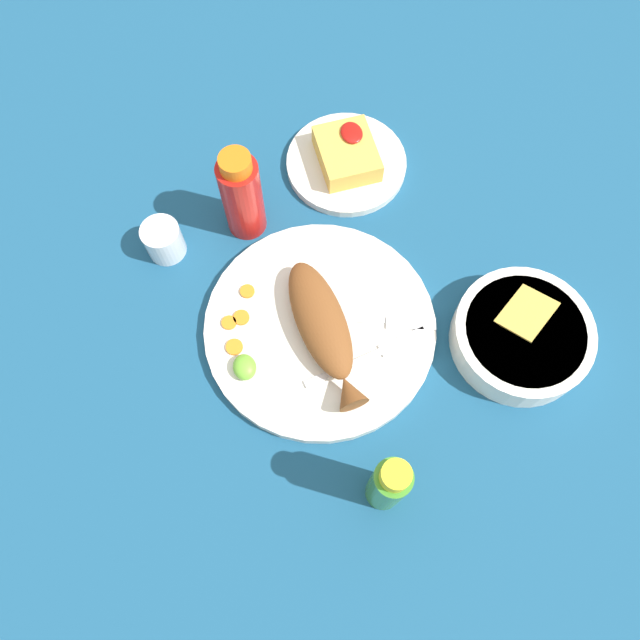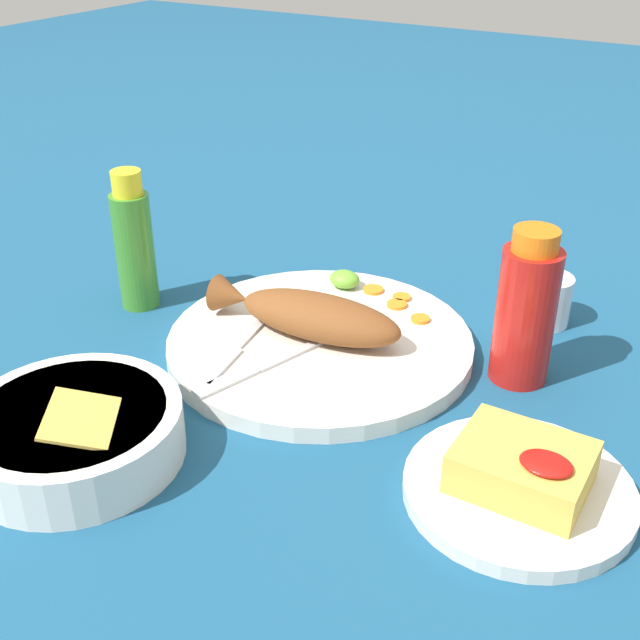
% 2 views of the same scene
% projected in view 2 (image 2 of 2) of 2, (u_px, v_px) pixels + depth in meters
% --- Properties ---
extents(ground_plane, '(4.00, 4.00, 0.00)m').
position_uv_depth(ground_plane, '(320.00, 351.00, 0.87)').
color(ground_plane, navy).
extents(main_plate, '(0.33, 0.33, 0.02)m').
position_uv_depth(main_plate, '(320.00, 343.00, 0.86)').
color(main_plate, silver).
rests_on(main_plate, ground_plane).
extents(fried_fish, '(0.22, 0.08, 0.05)m').
position_uv_depth(fried_fish, '(310.00, 315.00, 0.85)').
color(fried_fish, brown).
rests_on(fried_fish, main_plate).
extents(fork_near, '(0.07, 0.18, 0.00)m').
position_uv_depth(fork_near, '(262.00, 365.00, 0.81)').
color(fork_near, silver).
rests_on(fork_near, main_plate).
extents(fork_far, '(0.04, 0.18, 0.00)m').
position_uv_depth(fork_far, '(239.00, 345.00, 0.84)').
color(fork_far, silver).
rests_on(fork_far, main_plate).
extents(carrot_slice_near, '(0.02, 0.02, 0.00)m').
position_uv_depth(carrot_slice_near, '(397.00, 305.00, 0.92)').
color(carrot_slice_near, orange).
rests_on(carrot_slice_near, main_plate).
extents(carrot_slice_mid, '(0.02, 0.02, 0.00)m').
position_uv_depth(carrot_slice_mid, '(420.00, 319.00, 0.89)').
color(carrot_slice_mid, orange).
rests_on(carrot_slice_mid, main_plate).
extents(carrot_slice_far, '(0.02, 0.02, 0.00)m').
position_uv_depth(carrot_slice_far, '(401.00, 297.00, 0.93)').
color(carrot_slice_far, orange).
rests_on(carrot_slice_far, main_plate).
extents(carrot_slice_extra, '(0.02, 0.02, 0.00)m').
position_uv_depth(carrot_slice_extra, '(372.00, 289.00, 0.95)').
color(carrot_slice_extra, orange).
rests_on(carrot_slice_extra, main_plate).
extents(lime_wedge_main, '(0.04, 0.03, 0.02)m').
position_uv_depth(lime_wedge_main, '(345.00, 279.00, 0.96)').
color(lime_wedge_main, '#6BB233').
rests_on(lime_wedge_main, main_plate).
extents(hot_sauce_bottle_red, '(0.06, 0.06, 0.16)m').
position_uv_depth(hot_sauce_bottle_red, '(526.00, 311.00, 0.79)').
color(hot_sauce_bottle_red, '#B21914').
rests_on(hot_sauce_bottle_red, ground_plane).
extents(hot_sauce_bottle_green, '(0.05, 0.05, 0.17)m').
position_uv_depth(hot_sauce_bottle_green, '(134.00, 245.00, 0.92)').
color(hot_sauce_bottle_green, '#3D8428').
rests_on(hot_sauce_bottle_green, ground_plane).
extents(salt_cup, '(0.06, 0.06, 0.06)m').
position_uv_depth(salt_cup, '(545.00, 302.00, 0.91)').
color(salt_cup, silver).
rests_on(salt_cup, ground_plane).
extents(side_plate_fries, '(0.19, 0.19, 0.01)m').
position_uv_depth(side_plate_fries, '(518.00, 490.00, 0.66)').
color(side_plate_fries, silver).
rests_on(side_plate_fries, ground_plane).
extents(fries_pile, '(0.10, 0.09, 0.04)m').
position_uv_depth(fries_pile, '(523.00, 466.00, 0.65)').
color(fries_pile, gold).
rests_on(fries_pile, side_plate_fries).
extents(guacamole_bowl, '(0.19, 0.19, 0.06)m').
position_uv_depth(guacamole_bowl, '(74.00, 431.00, 0.70)').
color(guacamole_bowl, white).
rests_on(guacamole_bowl, ground_plane).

